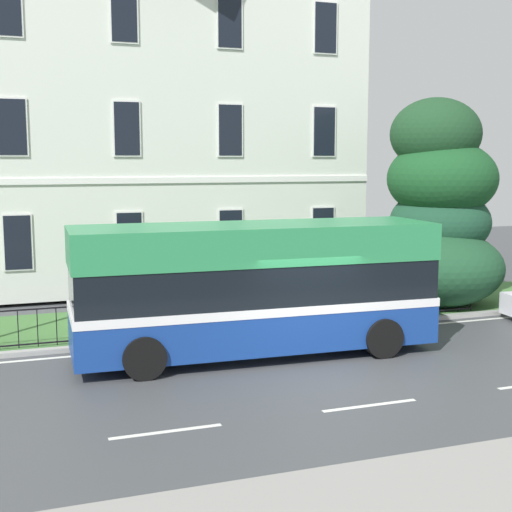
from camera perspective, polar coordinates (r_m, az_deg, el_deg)
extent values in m
cube|color=#424447|center=(15.64, 5.99, -9.92)|extent=(60.00, 56.00, 0.06)
cube|color=silver|center=(18.86, 1.21, -6.68)|extent=(54.00, 0.14, 0.01)
cube|color=silver|center=(12.79, -7.27, -13.89)|extent=(2.00, 0.12, 0.01)
cube|color=silver|center=(14.11, 9.18, -11.82)|extent=(2.00, 0.12, 0.01)
cube|color=#9E9E99|center=(19.27, 0.72, -6.19)|extent=(57.00, 0.24, 0.12)
cube|color=#417237|center=(21.24, -1.28, -4.87)|extent=(57.00, 4.05, 0.12)
cube|color=gray|center=(11.25, 18.63, -17.40)|extent=(57.00, 3.00, 0.01)
cube|color=silver|center=(28.29, -8.19, 10.30)|extent=(14.17, 8.40, 11.74)
cube|color=white|center=(24.14, -6.12, 6.12)|extent=(14.17, 0.06, 0.20)
cube|color=#2D333D|center=(24.38, -6.02, -0.49)|extent=(1.10, 0.06, 2.20)
cube|color=white|center=(23.62, -18.69, 1.04)|extent=(0.92, 0.04, 1.82)
cube|color=black|center=(23.60, -18.69, 1.03)|extent=(0.82, 0.03, 1.72)
cube|color=white|center=(23.92, -10.19, 1.41)|extent=(0.92, 0.04, 1.82)
cube|color=black|center=(23.90, -10.18, 1.40)|extent=(0.82, 0.03, 1.72)
cube|color=white|center=(24.73, -2.06, 1.73)|extent=(0.92, 0.04, 1.82)
cube|color=black|center=(24.71, -2.04, 1.73)|extent=(0.82, 0.03, 1.72)
cube|color=white|center=(26.00, 5.42, 2.00)|extent=(0.92, 0.04, 1.82)
cube|color=black|center=(25.98, 5.44, 1.99)|extent=(0.82, 0.03, 1.72)
cube|color=white|center=(23.50, -19.08, 9.82)|extent=(0.92, 0.04, 1.82)
cube|color=black|center=(23.48, -19.08, 9.82)|extent=(0.82, 0.03, 1.72)
cube|color=white|center=(23.80, -10.40, 10.08)|extent=(0.92, 0.04, 1.82)
cube|color=black|center=(23.78, -10.39, 10.08)|extent=(0.82, 0.03, 1.72)
cube|color=white|center=(24.61, -2.10, 10.12)|extent=(0.92, 0.04, 1.82)
cube|color=black|center=(24.59, -2.08, 10.12)|extent=(0.82, 0.03, 1.72)
cube|color=white|center=(25.88, 5.53, 9.98)|extent=(0.92, 0.04, 1.82)
cube|color=black|center=(25.87, 5.54, 9.98)|extent=(0.82, 0.03, 1.72)
cube|color=white|center=(23.93, -19.49, 18.48)|extent=(0.92, 0.04, 1.82)
cube|color=black|center=(23.91, -19.49, 18.49)|extent=(0.82, 0.03, 1.72)
cube|color=white|center=(24.22, -10.62, 18.65)|extent=(0.92, 0.04, 1.82)
cube|color=black|center=(24.20, -10.61, 18.65)|extent=(0.82, 0.03, 1.72)
cube|color=white|center=(25.02, -2.14, 18.42)|extent=(0.92, 0.04, 1.82)
cube|color=black|center=(25.00, -2.13, 18.42)|extent=(0.82, 0.03, 1.72)
cube|color=white|center=(26.27, 5.63, 17.87)|extent=(0.92, 0.04, 1.82)
cube|color=black|center=(26.26, 5.65, 17.88)|extent=(0.82, 0.03, 1.72)
cube|color=black|center=(19.03, -2.08, -3.25)|extent=(15.44, 0.04, 0.04)
cube|color=black|center=(19.22, -2.06, -5.80)|extent=(15.44, 0.04, 0.04)
cylinder|color=black|center=(18.31, -18.66, -5.63)|extent=(0.02, 0.02, 0.95)
cylinder|color=black|center=(18.32, -17.23, -5.56)|extent=(0.02, 0.02, 0.95)
cylinder|color=black|center=(18.34, -15.81, -5.49)|extent=(0.02, 0.02, 0.95)
cylinder|color=black|center=(18.37, -14.39, -5.42)|extent=(0.02, 0.02, 0.95)
cylinder|color=black|center=(18.41, -12.98, -5.34)|extent=(0.02, 0.02, 0.95)
cylinder|color=black|center=(18.46, -11.57, -5.26)|extent=(0.02, 0.02, 0.95)
cylinder|color=black|center=(18.53, -10.18, -5.18)|extent=(0.02, 0.02, 0.95)
cylinder|color=black|center=(18.60, -8.79, -5.10)|extent=(0.02, 0.02, 0.95)
cylinder|color=black|center=(18.69, -7.42, -5.01)|extent=(0.02, 0.02, 0.95)
cylinder|color=black|center=(18.78, -6.06, -4.92)|extent=(0.02, 0.02, 0.95)
cylinder|color=black|center=(18.89, -4.71, -4.83)|extent=(0.02, 0.02, 0.95)
cylinder|color=black|center=(19.00, -3.38, -4.74)|extent=(0.02, 0.02, 0.95)
cylinder|color=black|center=(19.13, -2.07, -4.65)|extent=(0.02, 0.02, 0.95)
cylinder|color=black|center=(19.27, -0.78, -4.56)|extent=(0.02, 0.02, 0.95)
cylinder|color=black|center=(19.41, 0.50, -4.46)|extent=(0.02, 0.02, 0.95)
cylinder|color=black|center=(19.57, 1.75, -4.37)|extent=(0.02, 0.02, 0.95)
cylinder|color=black|center=(19.73, 2.99, -4.27)|extent=(0.02, 0.02, 0.95)
cylinder|color=black|center=(19.91, 4.20, -4.17)|extent=(0.02, 0.02, 0.95)
cylinder|color=black|center=(20.09, 5.39, -4.08)|extent=(0.02, 0.02, 0.95)
cylinder|color=black|center=(20.28, 6.56, -3.98)|extent=(0.02, 0.02, 0.95)
cylinder|color=black|center=(20.48, 7.70, -3.88)|extent=(0.02, 0.02, 0.95)
cylinder|color=black|center=(20.69, 8.83, -3.79)|extent=(0.02, 0.02, 0.95)
cylinder|color=black|center=(20.90, 9.93, -3.69)|extent=(0.02, 0.02, 0.95)
cylinder|color=black|center=(21.13, 11.00, -3.60)|extent=(0.02, 0.02, 0.95)
cylinder|color=black|center=(21.36, 12.06, -3.51)|extent=(0.02, 0.02, 0.95)
cylinder|color=black|center=(21.59, 13.09, -3.41)|extent=(0.02, 0.02, 0.95)
cylinder|color=black|center=(21.84, 14.10, -3.32)|extent=(0.02, 0.02, 0.95)
cylinder|color=black|center=(22.09, 15.08, -3.23)|extent=(0.02, 0.02, 0.95)
cylinder|color=black|center=(22.34, 16.04, -3.14)|extent=(0.02, 0.02, 0.95)
cylinder|color=black|center=(22.61, 16.98, -3.05)|extent=(0.02, 0.02, 0.95)
cylinder|color=#423328|center=(23.70, 14.23, -1.59)|extent=(0.47, 0.47, 1.66)
ellipsoid|color=#1D482B|center=(23.42, 13.96, -0.87)|extent=(4.57, 4.57, 2.59)
ellipsoid|color=#1C452F|center=(23.70, 14.63, 2.64)|extent=(3.25, 3.25, 2.24)
ellipsoid|color=#194923|center=(23.51, 14.80, 6.05)|extent=(3.50, 3.50, 2.51)
ellipsoid|color=#1B3F22|center=(23.56, 14.30, 9.51)|extent=(2.89, 2.89, 2.31)
cube|color=navy|center=(17.16, -0.09, -5.44)|extent=(8.74, 2.68, 1.05)
cube|color=white|center=(17.05, -0.09, -3.85)|extent=(8.76, 2.70, 0.20)
cube|color=black|center=(16.95, -0.09, -2.07)|extent=(8.66, 2.64, 1.00)
cube|color=#2B884F|center=(16.82, -0.09, 1.08)|extent=(8.74, 2.68, 0.88)
cube|color=black|center=(18.71, 12.75, -1.48)|extent=(0.13, 2.01, 0.92)
cube|color=black|center=(18.58, 12.84, 1.39)|extent=(0.12, 1.72, 0.56)
cylinder|color=silver|center=(19.60, 11.51, -4.85)|extent=(0.05, 0.20, 0.20)
cylinder|color=silver|center=(18.31, 13.84, -5.81)|extent=(0.05, 0.20, 0.20)
cylinder|color=black|center=(19.27, 7.06, -4.96)|extent=(0.97, 0.33, 0.96)
cylinder|color=black|center=(17.27, 10.23, -6.53)|extent=(0.97, 0.33, 0.96)
cylinder|color=black|center=(17.73, -10.12, -6.15)|extent=(0.97, 0.33, 0.96)
cylinder|color=black|center=(15.53, -9.02, -8.13)|extent=(0.97, 0.33, 0.96)
cylinder|color=#4C4742|center=(18.73, -12.28, -5.04)|extent=(0.55, 0.55, 0.99)
ellipsoid|color=black|center=(18.61, -12.33, -3.27)|extent=(0.56, 0.56, 0.19)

